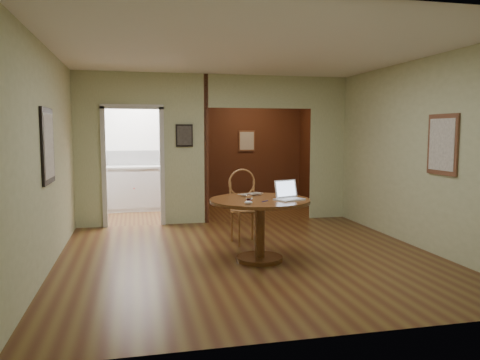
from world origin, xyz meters
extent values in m
plane|color=#4B2615|center=(0.00, 0.00, 0.00)|extent=(5.00, 5.00, 0.00)
plane|color=white|center=(0.00, 0.00, 2.70)|extent=(5.00, 5.00, 0.00)
plane|color=beige|center=(0.00, -2.50, 1.35)|extent=(5.00, 0.00, 5.00)
plane|color=beige|center=(-2.50, 0.00, 1.35)|extent=(0.00, 5.00, 5.00)
plane|color=beige|center=(2.50, 0.00, 1.35)|extent=(0.00, 5.00, 5.00)
cube|color=beige|center=(-2.25, 2.50, 1.35)|extent=(0.50, 2.70, 0.04)
cube|color=beige|center=(-0.60, 2.50, 1.35)|extent=(0.80, 2.70, 0.04)
cube|color=beige|center=(2.15, 2.50, 1.35)|extent=(0.70, 2.70, 0.04)
plane|color=white|center=(-1.35, 4.50, 1.35)|extent=(2.70, 0.00, 2.70)
plane|color=#421E13|center=(1.15, 5.00, 1.35)|extent=(2.70, 0.00, 2.70)
cube|color=#421E13|center=(-0.20, 3.75, 1.35)|extent=(0.08, 2.50, 2.70)
cube|color=black|center=(-2.48, 0.00, 1.50)|extent=(0.03, 0.70, 0.90)
cube|color=brown|center=(2.48, -0.50, 1.50)|extent=(0.03, 0.60, 0.80)
cube|color=black|center=(-0.60, 2.48, 1.60)|extent=(0.30, 0.03, 0.40)
cube|color=white|center=(1.15, 4.98, 1.45)|extent=(0.40, 0.03, 0.50)
cube|color=white|center=(-1.35, 4.49, 1.10)|extent=(2.00, 0.02, 0.32)
cylinder|color=brown|center=(0.08, -0.17, 0.03)|extent=(0.60, 0.60, 0.05)
cylinder|color=brown|center=(0.08, -0.17, 0.40)|extent=(0.13, 0.13, 0.70)
cylinder|color=brown|center=(0.08, -0.17, 0.79)|extent=(1.29, 1.29, 0.04)
cylinder|color=brown|center=(0.13, 0.79, 0.50)|extent=(0.52, 0.52, 0.03)
cylinder|color=brown|center=(-0.01, 0.61, 0.25)|extent=(0.03, 0.03, 0.50)
cylinder|color=brown|center=(0.32, 0.65, 0.25)|extent=(0.03, 0.03, 0.50)
cylinder|color=brown|center=(-0.06, 0.94, 0.25)|extent=(0.03, 0.03, 0.50)
cylinder|color=brown|center=(0.28, 0.98, 0.25)|extent=(0.03, 0.03, 0.50)
cylinder|color=brown|center=(-0.08, 0.94, 0.71)|extent=(0.03, 0.03, 0.40)
cylinder|color=brown|center=(0.30, 0.98, 0.71)|extent=(0.03, 0.03, 0.40)
torus|color=brown|center=(0.11, 0.97, 0.89)|extent=(0.43, 0.08, 0.43)
cube|color=white|center=(0.43, -0.34, 0.82)|extent=(0.41, 0.35, 0.02)
cube|color=silver|center=(0.43, -0.37, 0.82)|extent=(0.32, 0.22, 0.00)
cube|color=white|center=(0.43, -0.20, 0.94)|extent=(0.34, 0.18, 0.23)
cube|color=#8D9DB4|center=(0.43, -0.20, 0.94)|extent=(0.30, 0.15, 0.19)
imported|color=silver|center=(0.08, 0.13, 0.82)|extent=(0.43, 0.38, 0.03)
ellipsoid|color=white|center=(-0.16, -0.56, 0.83)|extent=(0.10, 0.06, 0.04)
cylinder|color=#0D125C|center=(0.09, -0.39, 0.81)|extent=(0.10, 0.10, 0.01)
cube|color=silver|center=(-1.35, 4.20, 0.45)|extent=(2.00, 0.55, 0.90)
cube|color=silver|center=(-1.35, 4.20, 0.92)|extent=(2.06, 0.60, 0.04)
sphere|color=#B20C0C|center=(-1.50, 3.91, 0.50)|extent=(0.03, 0.03, 0.03)
sphere|color=#B20C0C|center=(-0.50, 3.91, 0.50)|extent=(0.03, 0.03, 0.03)
ellipsoid|color=beige|center=(-0.75, 4.20, 1.07)|extent=(0.30, 0.27, 0.26)
camera|label=1|loc=(-1.48, -5.91, 1.67)|focal=35.00mm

